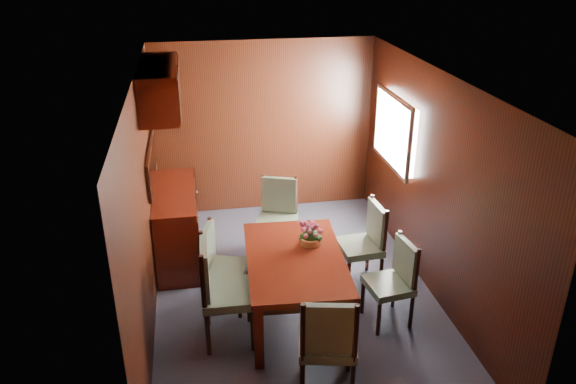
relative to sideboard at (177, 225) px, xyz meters
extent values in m
plane|color=#383B4C|center=(1.25, -1.00, -0.45)|extent=(4.50, 4.50, 0.00)
cube|color=black|center=(-0.25, -1.00, 0.75)|extent=(0.02, 4.50, 2.40)
cube|color=black|center=(2.75, -1.00, 0.75)|extent=(0.02, 4.50, 2.40)
cube|color=black|center=(1.25, 1.25, 0.75)|extent=(3.00, 0.02, 2.40)
cube|color=black|center=(1.25, -3.25, 0.75)|extent=(3.00, 0.02, 2.40)
cube|color=black|center=(1.25, -1.00, 1.95)|extent=(3.00, 4.50, 0.02)
cube|color=white|center=(2.73, 0.10, 1.00)|extent=(0.14, 1.10, 0.80)
cube|color=#B2B2B7|center=(2.66, 0.10, 1.00)|extent=(0.04, 1.20, 0.90)
cube|color=black|center=(-0.22, 0.00, 0.83)|extent=(0.03, 1.36, 0.41)
cube|color=silver|center=(-0.20, 0.00, 0.83)|extent=(0.01, 1.30, 0.35)
cube|color=#360E06|center=(-0.05, 0.00, 1.68)|extent=(0.40, 1.40, 0.50)
cube|color=#360E06|center=(0.00, 0.00, 0.00)|extent=(0.48, 1.40, 0.90)
cube|color=#360E06|center=(0.72, -2.08, -0.12)|extent=(0.09, 0.09, 0.66)
cube|color=#360E06|center=(1.55, -2.13, -0.12)|extent=(0.09, 0.09, 0.66)
cube|color=#360E06|center=(0.80, -0.68, -0.12)|extent=(0.09, 0.09, 0.66)
cube|color=#360E06|center=(1.64, -0.73, -0.12)|extent=(0.09, 0.09, 0.66)
cube|color=black|center=(1.18, -1.41, 0.16)|extent=(0.93, 1.47, 0.10)
cube|color=#360E06|center=(1.18, -1.41, 0.24)|extent=(1.05, 1.59, 0.06)
cylinder|color=black|center=(0.28, -1.39, -0.23)|extent=(0.05, 0.05, 0.43)
cylinder|color=black|center=(0.27, -1.84, -0.23)|extent=(0.05, 0.05, 0.43)
cylinder|color=black|center=(0.71, -1.40, -0.23)|extent=(0.05, 0.05, 0.43)
cylinder|color=black|center=(0.69, -1.85, -0.23)|extent=(0.05, 0.05, 0.43)
cube|color=#5E7559|center=(0.49, -1.62, 0.05)|extent=(0.50, 0.52, 0.09)
cylinder|color=black|center=(0.27, -1.39, 0.34)|extent=(0.05, 0.05, 0.58)
cylinder|color=black|center=(0.26, -1.84, 0.34)|extent=(0.05, 0.05, 0.58)
cube|color=#5E7559|center=(0.29, -1.61, 0.36)|extent=(0.08, 0.47, 0.49)
cylinder|color=black|center=(0.38, -0.84, -0.26)|extent=(0.04, 0.04, 0.38)
cylinder|color=black|center=(0.26, -1.21, -0.26)|extent=(0.04, 0.04, 0.38)
cylinder|color=black|center=(0.73, -0.95, -0.26)|extent=(0.04, 0.04, 0.38)
cylinder|color=black|center=(0.62, -1.32, -0.26)|extent=(0.04, 0.04, 0.38)
cube|color=#5E7559|center=(0.50, -1.08, -0.01)|extent=(0.54, 0.55, 0.08)
cylinder|color=black|center=(0.37, -0.84, 0.24)|extent=(0.04, 0.04, 0.50)
cylinder|color=black|center=(0.26, -1.21, 0.24)|extent=(0.04, 0.04, 0.50)
cube|color=#5E7559|center=(0.33, -1.03, 0.26)|extent=(0.18, 0.41, 0.43)
cylinder|color=black|center=(2.29, -1.79, -0.27)|extent=(0.04, 0.04, 0.37)
cylinder|color=black|center=(2.24, -1.42, -0.27)|extent=(0.04, 0.04, 0.37)
cylinder|color=black|center=(1.93, -1.84, -0.27)|extent=(0.04, 0.04, 0.37)
cylinder|color=black|center=(1.88, -1.47, -0.27)|extent=(0.04, 0.04, 0.37)
cube|color=#5E7559|center=(2.09, -1.63, -0.03)|extent=(0.47, 0.48, 0.08)
cylinder|color=black|center=(2.30, -1.79, 0.22)|extent=(0.04, 0.04, 0.49)
cylinder|color=black|center=(2.25, -1.42, 0.22)|extent=(0.04, 0.04, 0.49)
cube|color=#5E7559|center=(2.25, -1.61, 0.24)|extent=(0.11, 0.40, 0.41)
cylinder|color=black|center=(2.21, -1.08, -0.25)|extent=(0.04, 0.04, 0.39)
cylinder|color=black|center=(2.18, -0.67, -0.25)|extent=(0.04, 0.04, 0.39)
cylinder|color=black|center=(1.83, -1.10, -0.25)|extent=(0.04, 0.04, 0.39)
cylinder|color=black|center=(1.80, -0.70, -0.25)|extent=(0.04, 0.04, 0.39)
cube|color=#5E7559|center=(2.01, -0.89, 0.00)|extent=(0.47, 0.49, 0.08)
cylinder|color=black|center=(2.22, -1.08, 0.26)|extent=(0.04, 0.04, 0.52)
cylinder|color=black|center=(2.19, -0.67, 0.26)|extent=(0.04, 0.04, 0.52)
cube|color=#5E7559|center=(2.19, -0.88, 0.28)|extent=(0.09, 0.43, 0.44)
cylinder|color=black|center=(1.02, -2.58, -0.25)|extent=(0.05, 0.05, 0.41)
cylinder|color=black|center=(1.10, -2.19, -0.25)|extent=(0.05, 0.05, 0.41)
cylinder|color=black|center=(1.51, -2.28, -0.25)|extent=(0.05, 0.05, 0.41)
cube|color=#5E7559|center=(1.26, -2.43, 0.02)|extent=(0.56, 0.55, 0.08)
cylinder|color=black|center=(1.02, -2.59, 0.29)|extent=(0.05, 0.05, 0.54)
cylinder|color=black|center=(1.43, -2.68, 0.29)|extent=(0.05, 0.05, 0.54)
cube|color=#5E7559|center=(1.23, -2.61, 0.31)|extent=(0.44, 0.15, 0.46)
cylinder|color=black|center=(1.44, -0.02, -0.25)|extent=(0.04, 0.04, 0.40)
cylinder|color=black|center=(1.06, 0.11, -0.25)|extent=(0.04, 0.04, 0.40)
cylinder|color=black|center=(1.32, -0.39, -0.25)|extent=(0.04, 0.04, 0.40)
cylinder|color=black|center=(0.93, -0.25, -0.25)|extent=(0.04, 0.04, 0.40)
cube|color=#5E7559|center=(1.19, -0.14, 0.01)|extent=(0.59, 0.57, 0.08)
cylinder|color=black|center=(1.45, -0.01, 0.27)|extent=(0.04, 0.04, 0.53)
cylinder|color=black|center=(1.06, 0.12, 0.27)|extent=(0.04, 0.04, 0.53)
cube|color=#5E7559|center=(1.25, 0.03, 0.29)|extent=(0.42, 0.20, 0.45)
cylinder|color=#CD783E|center=(1.38, -1.16, 0.30)|extent=(0.22, 0.22, 0.07)
sphere|color=#204A18|center=(1.38, -1.16, 0.35)|extent=(0.17, 0.17, 0.17)
camera|label=1|loc=(0.28, -6.10, 3.15)|focal=35.00mm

